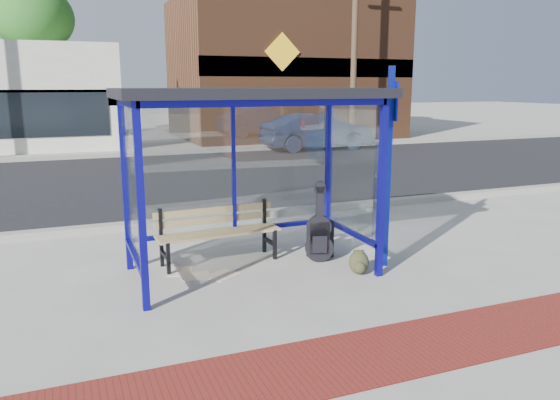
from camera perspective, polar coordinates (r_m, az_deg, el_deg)
name	(u,v)px	position (r m, az deg, el deg)	size (l,w,h in m)	color
ground	(252,272)	(7.38, -2.95, -7.53)	(120.00, 120.00, 0.00)	#B2ADA0
brick_paver_strip	(345,361)	(5.19, 6.80, -16.33)	(60.00, 1.00, 0.01)	maroon
curb_near	(200,219)	(10.05, -8.34, -2.02)	(60.00, 0.25, 0.12)	gray
street_asphalt	(155,179)	(14.97, -12.96, 2.17)	(60.00, 10.00, 0.00)	black
curb_far	(131,155)	(19.97, -15.30, 4.60)	(60.00, 0.25, 0.12)	gray
far_sidewalk	(125,150)	(21.85, -15.89, 5.01)	(60.00, 4.00, 0.01)	#B2ADA0
bus_shelter	(248,116)	(7.04, -3.32, 8.76)	(3.30, 1.80, 2.42)	#0E0C85
storefront_brown	(283,69)	(27.11, 0.36, 13.48)	(10.00, 7.08, 6.40)	#59331E
tree_mid	(34,19)	(28.76, -24.35, 16.88)	(3.60, 3.60, 7.03)	#4C3826
tree_right	(334,31)	(32.31, 5.65, 17.18)	(3.60, 3.60, 7.03)	#4C3826
utility_pole_east	(354,43)	(23.00, 7.77, 15.92)	(1.60, 0.24, 8.00)	#4C3826
bench	(218,230)	(7.72, -6.54, -3.11)	(1.76, 0.52, 0.82)	black
guitar_bag	(319,234)	(7.72, 4.13, -3.59)	(0.41, 0.23, 1.09)	black
suitcase	(320,239)	(7.93, 4.23, -4.11)	(0.36, 0.25, 0.59)	black
backpack	(359,263)	(7.33, 8.26, -6.53)	(0.32, 0.30, 0.32)	#2D2E1A
sign_post	(389,157)	(7.44, 11.33, 4.46)	(0.17, 0.32, 2.70)	navy
newspaper_a	(180,271)	(7.51, -10.41, -7.35)	(0.39, 0.31, 0.01)	white
newspaper_b	(196,276)	(7.31, -8.82, -7.84)	(0.39, 0.31, 0.01)	white
newspaper_c	(223,275)	(7.28, -5.99, -7.83)	(0.42, 0.33, 0.01)	white
parked_car	(317,131)	(21.24, 3.90, 7.16)	(1.50, 4.29, 1.41)	#1A2848
fire_hydrant	(383,135)	(24.01, 10.68, 6.68)	(0.29, 0.19, 0.65)	#A20B0C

